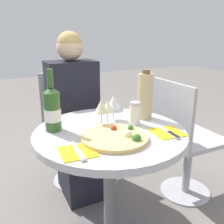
{
  "coord_description": "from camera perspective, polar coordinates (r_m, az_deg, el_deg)",
  "views": [
    {
      "loc": [
        -0.52,
        -1.09,
        1.19
      ],
      "look_at": [
        0.01,
        -0.0,
        0.8
      ],
      "focal_mm": 40.0,
      "sensor_mm": 36.0,
      "label": 1
    }
  ],
  "objects": [
    {
      "name": "sugar_shaker",
      "position": [
        1.38,
        5.26,
        -0.29
      ],
      "size": [
        0.06,
        0.06,
        0.13
      ],
      "color": "silver",
      "rests_on": "dining_table"
    },
    {
      "name": "chair_behind_diner",
      "position": [
        2.06,
        -9.22,
        -3.82
      ],
      "size": [
        0.42,
        0.42,
        0.88
      ],
      "rotation": [
        0.0,
        0.0,
        3.14
      ],
      "color": "#ADADB2",
      "rests_on": "ground_plane"
    },
    {
      "name": "wine_glass_center",
      "position": [
        1.38,
        -0.99,
        1.17
      ],
      "size": [
        0.07,
        0.07,
        0.13
      ],
      "color": "silver",
      "rests_on": "dining_table"
    },
    {
      "name": "tall_carafe",
      "position": [
        1.46,
        7.56,
        3.66
      ],
      "size": [
        0.09,
        0.09,
        0.29
      ],
      "color": "tan",
      "rests_on": "dining_table"
    },
    {
      "name": "wine_bottle",
      "position": [
        1.3,
        -13.47,
        0.68
      ],
      "size": [
        0.08,
        0.08,
        0.32
      ],
      "color": "#2D5623",
      "rests_on": "dining_table"
    },
    {
      "name": "place_setting_left",
      "position": [
        1.08,
        -7.8,
        -8.99
      ],
      "size": [
        0.16,
        0.19,
        0.01
      ],
      "color": "gold",
      "rests_on": "dining_table"
    },
    {
      "name": "place_setting_right",
      "position": [
        1.3,
        12.62,
        -4.56
      ],
      "size": [
        0.16,
        0.19,
        0.01
      ],
      "color": "gold",
      "rests_on": "dining_table"
    },
    {
      "name": "wine_glass_front_left",
      "position": [
        1.32,
        -2.46,
        1.19
      ],
      "size": [
        0.07,
        0.07,
        0.15
      ],
      "color": "silver",
      "rests_on": "dining_table"
    },
    {
      "name": "chair_empty_side",
      "position": [
        1.87,
        15.97,
        -6.55
      ],
      "size": [
        0.42,
        0.42,
        0.88
      ],
      "rotation": [
        0.0,
        0.0,
        -1.57
      ],
      "color": "#ADADB2",
      "rests_on": "ground_plane"
    },
    {
      "name": "seated_diner",
      "position": [
        1.89,
        -8.04,
        -2.54
      ],
      "size": [
        0.36,
        0.47,
        1.2
      ],
      "rotation": [
        0.0,
        0.0,
        3.14
      ],
      "color": "black",
      "rests_on": "ground_plane"
    },
    {
      "name": "pizza_large",
      "position": [
        1.19,
        0.9,
        -5.73
      ],
      "size": [
        0.32,
        0.32,
        0.05
      ],
      "color": "#DBB26B",
      "rests_on": "dining_table"
    },
    {
      "name": "wine_glass_back_right",
      "position": [
        1.43,
        0.35,
        2.27
      ],
      "size": [
        0.08,
        0.08,
        0.15
      ],
      "color": "silver",
      "rests_on": "dining_table"
    },
    {
      "name": "dining_table",
      "position": [
        1.38,
        -0.45,
        -11.08
      ],
      "size": [
        0.79,
        0.79,
        0.7
      ],
      "color": "slate",
      "rests_on": "ground_plane"
    }
  ]
}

